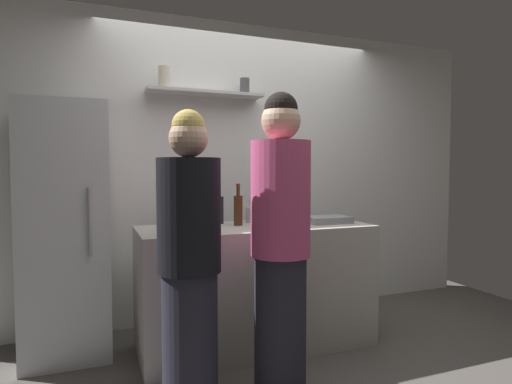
{
  "coord_description": "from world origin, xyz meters",
  "views": [
    {
      "loc": [
        -1.28,
        -2.39,
        1.32
      ],
      "look_at": [
        -0.15,
        0.52,
        1.15
      ],
      "focal_mm": 29.74,
      "sensor_mm": 36.0,
      "label": 1
    }
  ],
  "objects_px": {
    "wine_bottle_green_glass": "(193,217)",
    "wine_bottle_amber_glass": "(238,209)",
    "utensil_holder": "(251,215)",
    "wine_bottle_pale_glass": "(175,214)",
    "person_blonde": "(189,265)",
    "refrigerator": "(66,231)",
    "person_pink_top": "(280,247)",
    "wine_bottle_dark_glass": "(219,209)",
    "water_bottle_plastic": "(290,213)",
    "baking_pan": "(327,220)"
  },
  "relations": [
    {
      "from": "wine_bottle_green_glass",
      "to": "wine_bottle_amber_glass",
      "type": "height_order",
      "value": "wine_bottle_amber_glass"
    },
    {
      "from": "wine_bottle_green_glass",
      "to": "person_pink_top",
      "type": "relative_size",
      "value": 0.17
    },
    {
      "from": "refrigerator",
      "to": "person_pink_top",
      "type": "distance_m",
      "value": 1.58
    },
    {
      "from": "wine_bottle_green_glass",
      "to": "wine_bottle_dark_glass",
      "type": "distance_m",
      "value": 0.58
    },
    {
      "from": "utensil_holder",
      "to": "water_bottle_plastic",
      "type": "xyz_separation_m",
      "value": [
        0.22,
        -0.23,
        0.03
      ]
    },
    {
      "from": "person_pink_top",
      "to": "wine_bottle_amber_glass",
      "type": "bearing_deg",
      "value": 123.11
    },
    {
      "from": "refrigerator",
      "to": "water_bottle_plastic",
      "type": "relative_size",
      "value": 8.37
    },
    {
      "from": "wine_bottle_green_glass",
      "to": "wine_bottle_amber_glass",
      "type": "distance_m",
      "value": 0.53
    },
    {
      "from": "wine_bottle_dark_glass",
      "to": "wine_bottle_amber_glass",
      "type": "xyz_separation_m",
      "value": [
        0.1,
        -0.15,
        0.0
      ]
    },
    {
      "from": "utensil_holder",
      "to": "wine_bottle_amber_glass",
      "type": "xyz_separation_m",
      "value": [
        -0.15,
        -0.11,
        0.06
      ]
    },
    {
      "from": "wine_bottle_dark_glass",
      "to": "water_bottle_plastic",
      "type": "relative_size",
      "value": 1.47
    },
    {
      "from": "baking_pan",
      "to": "wine_bottle_amber_glass",
      "type": "xyz_separation_m",
      "value": [
        -0.7,
        0.1,
        0.1
      ]
    },
    {
      "from": "water_bottle_plastic",
      "to": "person_blonde",
      "type": "distance_m",
      "value": 1.11
    },
    {
      "from": "person_blonde",
      "to": "person_pink_top",
      "type": "relative_size",
      "value": 0.93
    },
    {
      "from": "water_bottle_plastic",
      "to": "person_blonde",
      "type": "bearing_deg",
      "value": -144.96
    },
    {
      "from": "water_bottle_plastic",
      "to": "utensil_holder",
      "type": "bearing_deg",
      "value": 133.1
    },
    {
      "from": "wine_bottle_green_glass",
      "to": "wine_bottle_dark_glass",
      "type": "bearing_deg",
      "value": 57.02
    },
    {
      "from": "refrigerator",
      "to": "wine_bottle_dark_glass",
      "type": "height_order",
      "value": "refrigerator"
    },
    {
      "from": "utensil_holder",
      "to": "wine_bottle_green_glass",
      "type": "relative_size",
      "value": 0.74
    },
    {
      "from": "wine_bottle_green_glass",
      "to": "person_pink_top",
      "type": "distance_m",
      "value": 0.62
    },
    {
      "from": "utensil_holder",
      "to": "water_bottle_plastic",
      "type": "bearing_deg",
      "value": -46.9
    },
    {
      "from": "wine_bottle_pale_glass",
      "to": "wine_bottle_amber_glass",
      "type": "distance_m",
      "value": 0.55
    },
    {
      "from": "wine_bottle_green_glass",
      "to": "water_bottle_plastic",
      "type": "xyz_separation_m",
      "value": [
        0.78,
        0.21,
        -0.02
      ]
    },
    {
      "from": "baking_pan",
      "to": "utensil_holder",
      "type": "relative_size",
      "value": 1.53
    },
    {
      "from": "refrigerator",
      "to": "person_blonde",
      "type": "xyz_separation_m",
      "value": [
        0.66,
        -1.01,
        -0.08
      ]
    },
    {
      "from": "wine_bottle_green_glass",
      "to": "person_blonde",
      "type": "xyz_separation_m",
      "value": [
        -0.11,
        -0.41,
        -0.21
      ]
    },
    {
      "from": "utensil_holder",
      "to": "wine_bottle_dark_glass",
      "type": "xyz_separation_m",
      "value": [
        -0.25,
        0.04,
        0.05
      ]
    },
    {
      "from": "wine_bottle_pale_glass",
      "to": "person_blonde",
      "type": "height_order",
      "value": "person_blonde"
    },
    {
      "from": "refrigerator",
      "to": "wine_bottle_pale_glass",
      "type": "distance_m",
      "value": 0.85
    },
    {
      "from": "utensil_holder",
      "to": "wine_bottle_pale_glass",
      "type": "height_order",
      "value": "wine_bottle_pale_glass"
    },
    {
      "from": "wine_bottle_amber_glass",
      "to": "person_pink_top",
      "type": "height_order",
      "value": "person_pink_top"
    },
    {
      "from": "wine_bottle_dark_glass",
      "to": "person_pink_top",
      "type": "distance_m",
      "value": 0.95
    },
    {
      "from": "wine_bottle_green_glass",
      "to": "utensil_holder",
      "type": "bearing_deg",
      "value": 38.37
    },
    {
      "from": "utensil_holder",
      "to": "wine_bottle_amber_glass",
      "type": "bearing_deg",
      "value": -142.42
    },
    {
      "from": "wine_bottle_green_glass",
      "to": "wine_bottle_dark_glass",
      "type": "relative_size",
      "value": 0.97
    },
    {
      "from": "utensil_holder",
      "to": "person_pink_top",
      "type": "bearing_deg",
      "value": -100.07
    },
    {
      "from": "wine_bottle_green_glass",
      "to": "water_bottle_plastic",
      "type": "height_order",
      "value": "wine_bottle_green_glass"
    },
    {
      "from": "wine_bottle_pale_glass",
      "to": "person_pink_top",
      "type": "distance_m",
      "value": 0.77
    },
    {
      "from": "refrigerator",
      "to": "utensil_holder",
      "type": "xyz_separation_m",
      "value": [
        1.33,
        -0.15,
        0.08
      ]
    },
    {
      "from": "refrigerator",
      "to": "wine_bottle_green_glass",
      "type": "relative_size",
      "value": 5.9
    },
    {
      "from": "person_blonde",
      "to": "wine_bottle_green_glass",
      "type": "bearing_deg",
      "value": 152.34
    },
    {
      "from": "utensil_holder",
      "to": "person_blonde",
      "type": "height_order",
      "value": "person_blonde"
    },
    {
      "from": "refrigerator",
      "to": "wine_bottle_dark_glass",
      "type": "relative_size",
      "value": 5.7
    },
    {
      "from": "wine_bottle_green_glass",
      "to": "person_pink_top",
      "type": "xyz_separation_m",
      "value": [
        0.4,
        -0.45,
        -0.14
      ]
    },
    {
      "from": "refrigerator",
      "to": "utensil_holder",
      "type": "bearing_deg",
      "value": -6.57
    },
    {
      "from": "utensil_holder",
      "to": "person_blonde",
      "type": "distance_m",
      "value": 1.11
    },
    {
      "from": "refrigerator",
      "to": "utensil_holder",
      "type": "relative_size",
      "value": 8.01
    },
    {
      "from": "baking_pan",
      "to": "wine_bottle_dark_glass",
      "type": "height_order",
      "value": "wine_bottle_dark_glass"
    },
    {
      "from": "wine_bottle_green_glass",
      "to": "wine_bottle_pale_glass",
      "type": "bearing_deg",
      "value": 128.73
    },
    {
      "from": "wine_bottle_green_glass",
      "to": "wine_bottle_amber_glass",
      "type": "bearing_deg",
      "value": 38.65
    }
  ]
}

